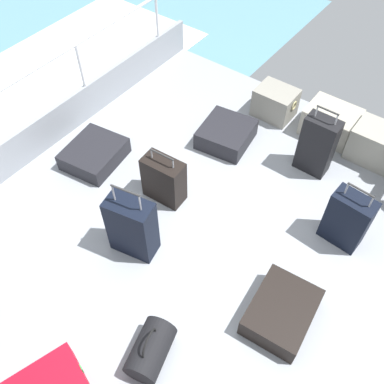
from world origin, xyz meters
name	(u,v)px	position (x,y,z in m)	size (l,w,h in m)	color
ground_plane	(195,237)	(0.00, 0.00, -0.03)	(4.40, 5.20, 0.06)	gray
gunwale_port	(46,131)	(-2.17, 0.00, 0.23)	(0.06, 5.20, 0.45)	gray
railing_port	(32,92)	(-2.17, 0.00, 0.78)	(0.04, 4.20, 1.02)	silver
cargo_crate_0	(275,103)	(-0.30, 2.10, 0.19)	(0.52, 0.38, 0.38)	gray
cargo_crate_1	(330,122)	(0.41, 2.20, 0.18)	(0.64, 0.48, 0.35)	#9E9989
cargo_crate_2	(375,144)	(0.99, 2.11, 0.21)	(0.56, 0.41, 0.42)	gray
suitcase_0	(226,134)	(-0.51, 1.32, 0.11)	(0.65, 0.68, 0.23)	black
suitcase_2	(132,227)	(-0.39, -0.46, 0.34)	(0.48, 0.32, 0.89)	black
suitcase_3	(347,220)	(1.18, 0.84, 0.31)	(0.41, 0.25, 0.76)	black
suitcase_4	(164,180)	(-0.56, 0.22, 0.27)	(0.45, 0.26, 0.65)	black
suitcase_5	(281,312)	(1.12, -0.25, 0.11)	(0.56, 0.70, 0.22)	black
suitcase_6	(317,145)	(0.51, 1.54, 0.36)	(0.37, 0.22, 0.85)	black
suitcase_7	(94,154)	(-1.55, 0.15, 0.10)	(0.66, 0.73, 0.20)	black
duffel_bag	(151,350)	(0.43, -1.19, 0.14)	(0.39, 0.51, 0.41)	black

